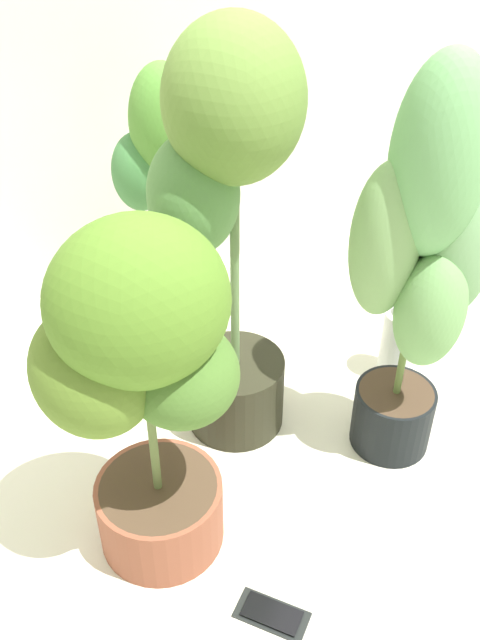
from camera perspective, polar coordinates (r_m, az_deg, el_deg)
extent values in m
plane|color=silver|center=(1.77, 1.41, -10.31)|extent=(8.00, 8.00, 0.00)
cylinder|color=black|center=(1.78, 12.15, -7.58)|extent=(0.19, 0.19, 0.16)
cylinder|color=#443324|center=(1.72, 12.46, -5.83)|extent=(0.18, 0.18, 0.02)
cylinder|color=#5E773A|center=(1.52, 14.16, 3.67)|extent=(0.02, 0.02, 0.67)
ellipsoid|color=#66A261|center=(1.40, 15.75, 12.38)|extent=(0.19, 0.20, 0.41)
ellipsoid|color=#749E5D|center=(1.45, 11.60, 6.19)|extent=(0.18, 0.17, 0.35)
ellipsoid|color=#6F9F67|center=(1.52, 17.05, 5.55)|extent=(0.19, 0.17, 0.34)
ellipsoid|color=#6C9F5B|center=(1.53, 15.04, 0.70)|extent=(0.18, 0.17, 0.28)
cylinder|color=#29291A|center=(1.78, -0.36, -5.70)|extent=(0.24, 0.24, 0.19)
cylinder|color=#403024|center=(1.72, -0.38, -3.55)|extent=(0.22, 0.22, 0.02)
cylinder|color=#5E7D4A|center=(1.50, -0.43, 7.24)|extent=(0.02, 0.02, 0.73)
ellipsoid|color=olive|center=(1.39, -0.49, 17.21)|extent=(0.32, 0.32, 0.33)
ellipsoid|color=#518141|center=(1.46, -3.77, 10.04)|extent=(0.27, 0.28, 0.26)
cylinder|color=#99593E|center=(2.10, -5.22, 1.79)|extent=(0.19, 0.19, 0.19)
cylinder|color=#44311D|center=(2.05, -5.36, 3.84)|extent=(0.17, 0.17, 0.02)
cylinder|color=olive|center=(1.92, -5.80, 10.28)|extent=(0.03, 0.03, 0.50)
ellipsoid|color=#4F8732|center=(1.84, -6.18, 15.57)|extent=(0.25, 0.25, 0.30)
ellipsoid|color=#407A40|center=(1.89, -8.11, 11.72)|extent=(0.20, 0.20, 0.21)
cylinder|color=brown|center=(1.56, -6.41, -15.02)|extent=(0.27, 0.27, 0.16)
cylinder|color=#493626|center=(1.51, -6.60, -13.32)|extent=(0.24, 0.24, 0.02)
cylinder|color=olive|center=(1.31, -7.43, -5.72)|extent=(0.02, 0.02, 0.53)
ellipsoid|color=#507925|center=(1.18, -8.20, 1.44)|extent=(0.33, 0.31, 0.30)
ellipsoid|color=#567527|center=(1.27, -11.74, -3.99)|extent=(0.27, 0.30, 0.24)
ellipsoid|color=#456C2A|center=(1.27, -4.74, -4.36)|extent=(0.22, 0.22, 0.19)
cube|color=black|center=(1.51, 2.58, -22.60)|extent=(0.15, 0.15, 0.01)
cube|color=black|center=(1.51, 2.59, -22.51)|extent=(0.12, 0.12, 0.00)
cylinder|color=white|center=(1.96, 12.66, -1.86)|extent=(0.10, 0.10, 0.20)
cylinder|color=black|center=(1.89, 13.12, 0.78)|extent=(0.05, 0.05, 0.02)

